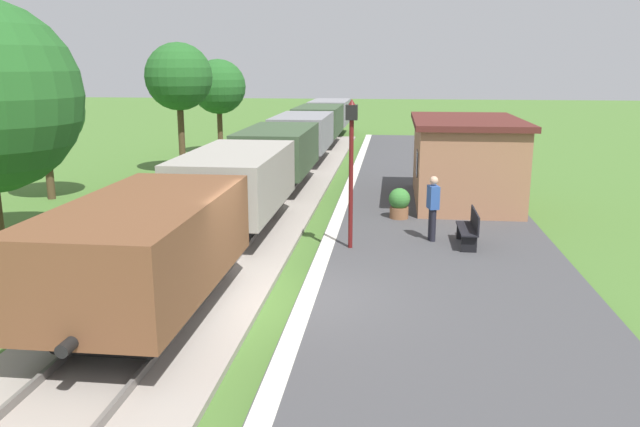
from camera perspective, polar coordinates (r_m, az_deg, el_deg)
name	(u,v)px	position (r m, az deg, el deg)	size (l,w,h in m)	color
ground_plane	(287,308)	(12.68, -2.99, -8.60)	(160.00, 160.00, 0.00)	#47702D
platform_slab	(450,310)	(12.53, 11.76, -8.54)	(6.00, 60.00, 0.25)	#424244
platform_edge_stripe	(307,297)	(12.53, -1.18, -7.61)	(0.36, 60.00, 0.01)	silver
track_ballast	(171,300)	(13.25, -13.37, -7.69)	(3.80, 60.00, 0.12)	#9E9389
rail_near	(205,296)	(12.98, -10.39, -7.37)	(0.07, 60.00, 0.14)	slate
rail_far	(137,293)	(13.47, -16.30, -6.94)	(0.07, 60.00, 0.14)	slate
freight_train	(292,144)	(27.55, -2.59, 6.37)	(2.50, 39.20, 2.12)	brown
station_hut	(465,160)	(21.55, 13.02, 4.78)	(3.50, 5.80, 2.78)	#9E6B4C
bench_near_hut	(470,228)	(16.33, 13.46, -1.26)	(0.42, 1.50, 0.91)	black
person_waiting	(433,206)	(16.50, 10.22, 0.70)	(0.33, 0.43, 1.71)	black
potted_planter	(399,203)	(18.90, 7.22, 0.98)	(0.64, 0.64, 0.92)	brown
lamp_post_near	(351,147)	(15.33, 2.87, 6.08)	(0.28, 0.28, 3.70)	#591414
tree_trackside_far	(43,112)	(24.38, -23.86, 8.44)	(2.81, 2.81, 4.55)	#4C3823
tree_field_left	(179,77)	(28.22, -12.74, 12.00)	(2.89, 2.89, 5.70)	#4C3823
tree_field_distant	(219,87)	(34.26, -9.21, 11.29)	(2.87, 2.87, 5.06)	#4C3823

